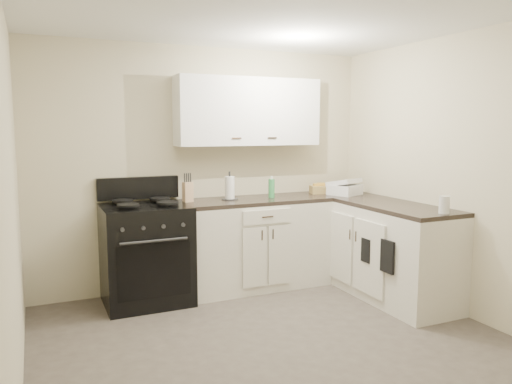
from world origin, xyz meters
name	(u,v)px	position (x,y,z in m)	size (l,w,h in m)	color
floor	(284,350)	(0.00, 0.00, 0.00)	(3.60, 3.60, 0.00)	#473F38
ceiling	(286,8)	(0.00, 0.00, 2.50)	(3.60, 3.60, 0.00)	white
wall_back	(206,168)	(0.00, 1.80, 1.25)	(3.60, 3.60, 0.00)	beige
wall_right	(468,177)	(1.80, 0.00, 1.25)	(3.60, 3.60, 0.00)	beige
wall_left	(10,201)	(-1.80, 0.00, 1.25)	(3.60, 3.60, 0.00)	beige
wall_front	(492,234)	(0.00, -1.80, 1.25)	(3.60, 3.60, 0.00)	beige
base_cabinets_back	(254,245)	(0.43, 1.50, 0.45)	(1.55, 0.60, 0.90)	silver
base_cabinets_right	(376,248)	(1.50, 0.85, 0.45)	(0.60, 1.90, 0.90)	silver
countertop_back	(254,201)	(0.43, 1.50, 0.92)	(1.55, 0.60, 0.04)	black
countertop_right	(377,203)	(1.50, 0.85, 0.92)	(0.60, 1.90, 0.04)	black
upper_cabinets	(249,112)	(0.43, 1.65, 1.84)	(1.55, 0.30, 0.70)	white
stove	(146,255)	(-0.72, 1.48, 0.46)	(0.80, 0.68, 0.97)	black
knife_block	(188,192)	(-0.27, 1.57, 1.04)	(0.09, 0.08, 0.20)	#D4AA82
paper_towel	(230,188)	(0.17, 1.54, 1.06)	(0.10, 0.10, 0.24)	white
soap_bottle	(271,188)	(0.62, 1.49, 1.04)	(0.07, 0.07, 0.20)	#3B9B52
wicker_basket	(322,190)	(1.29, 1.58, 0.98)	(0.26, 0.17, 0.09)	tan
countertop_grill	(345,190)	(1.46, 1.37, 1.00)	(0.31, 0.28, 0.11)	white
glass_jar	(444,205)	(1.55, 0.00, 1.02)	(0.09, 0.09, 0.15)	silver
oven_mitt_near	(387,257)	(1.18, 0.27, 0.53)	(0.02, 0.17, 0.30)	black
oven_mitt_far	(366,251)	(1.18, 0.59, 0.52)	(0.02, 0.13, 0.23)	black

